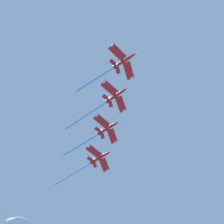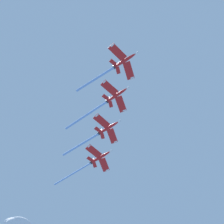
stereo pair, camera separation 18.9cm
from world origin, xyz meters
The scene contains 4 objects.
jet_lead centered at (26.15, -6.93, 141.41)m, with size 30.92×21.48×7.24m.
jet_second centered at (31.93, -25.08, 140.10)m, with size 33.74×23.69×8.28m.
jet_third centered at (36.47, -41.56, 137.48)m, with size 31.83×21.85×7.46m.
jet_fourth centered at (40.74, -57.75, 135.06)m, with size 33.04×22.34×7.75m.
Camera 1 is at (23.22, 51.80, 1.62)m, focal length 51.44 mm.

